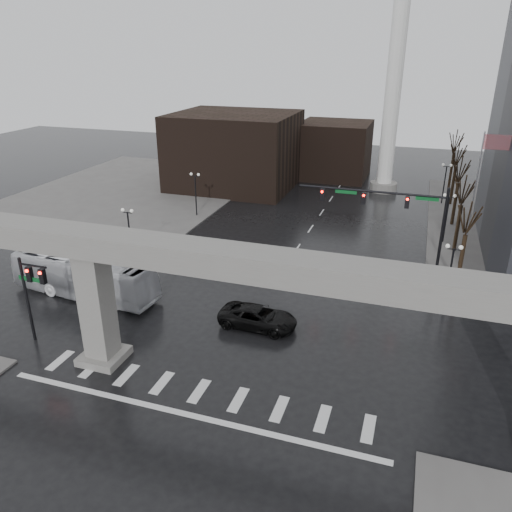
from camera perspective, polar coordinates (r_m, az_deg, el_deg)
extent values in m
plane|color=black|center=(30.56, -5.71, -14.02)|extent=(160.00, 160.00, 0.00)
cube|color=#625F5D|center=(70.99, -13.31, 7.45)|extent=(28.00, 36.00, 0.15)
cube|color=gray|center=(26.55, -6.38, -0.08)|extent=(48.00, 2.20, 1.40)
cube|color=gray|center=(31.77, -17.66, -5.74)|extent=(1.60, 1.60, 7.30)
cube|color=gray|center=(33.48, -16.96, -10.86)|extent=(2.60, 2.60, 0.50)
cube|color=black|center=(69.89, -2.45, 11.95)|extent=(16.00, 14.00, 10.00)
cube|color=black|center=(76.49, 8.93, 11.90)|extent=(10.00, 10.00, 8.00)
cylinder|color=white|center=(68.32, 15.58, 19.40)|extent=(2.00, 2.00, 30.00)
cylinder|color=gray|center=(70.51, 14.34, 7.69)|extent=(3.60, 3.60, 1.20)
cylinder|color=black|center=(43.39, 20.44, 2.19)|extent=(0.24, 0.24, 8.00)
cylinder|color=black|center=(42.54, 12.95, 7.22)|extent=(12.00, 0.18, 0.18)
cube|color=black|center=(42.56, 16.89, 5.90)|extent=(0.35, 0.30, 1.00)
cube|color=black|center=(42.76, 12.20, 6.46)|extent=(0.35, 0.30, 1.00)
cube|color=black|center=(43.24, 7.58, 6.96)|extent=(0.35, 0.30, 1.00)
sphere|color=#FF0C05|center=(42.31, 16.92, 6.22)|extent=(0.20, 0.20, 0.20)
cube|color=#0B5221|center=(42.44, 18.98, 6.23)|extent=(1.80, 0.05, 0.35)
cube|color=#0B5221|center=(42.81, 10.25, 7.26)|extent=(1.80, 0.05, 0.35)
cylinder|color=black|center=(35.88, -24.67, -4.59)|extent=(0.20, 0.20, 6.00)
cylinder|color=black|center=(34.19, -24.14, -1.01)|extent=(2.00, 0.14, 0.14)
cube|color=black|center=(34.70, -24.47, -1.90)|extent=(0.35, 0.30, 1.00)
cube|color=black|center=(34.05, -23.21, -2.15)|extent=(0.35, 0.30, 1.00)
cube|color=#0B5221|center=(34.90, -24.49, -2.40)|extent=(1.60, 0.05, 0.30)
cylinder|color=silver|center=(46.01, 23.48, 5.50)|extent=(0.12, 0.12, 12.00)
cube|color=red|center=(45.00, 25.81, 11.63)|extent=(2.00, 0.03, 1.20)
cylinder|color=black|center=(39.57, 21.19, -2.43)|extent=(0.14, 0.14, 4.80)
cube|color=black|center=(38.68, 21.68, 0.72)|extent=(0.90, 0.06, 0.06)
sphere|color=silver|center=(38.58, 21.06, 1.07)|extent=(0.32, 0.32, 0.32)
sphere|color=silver|center=(38.65, 22.38, 0.91)|extent=(0.32, 0.32, 0.32)
cylinder|color=black|center=(52.65, 20.88, 3.81)|extent=(0.14, 0.14, 4.80)
cube|color=black|center=(51.99, 21.24, 6.26)|extent=(0.90, 0.06, 0.06)
sphere|color=silver|center=(51.91, 20.78, 6.53)|extent=(0.32, 0.32, 0.32)
sphere|color=silver|center=(51.96, 21.77, 6.40)|extent=(0.32, 0.32, 0.32)
cylinder|color=black|center=(66.11, 20.69, 7.55)|extent=(0.14, 0.14, 4.80)
cube|color=black|center=(65.59, 20.98, 9.52)|extent=(0.90, 0.06, 0.06)
sphere|color=silver|center=(65.52, 20.61, 9.74)|extent=(0.32, 0.32, 0.32)
sphere|color=silver|center=(65.57, 21.40, 9.64)|extent=(0.32, 0.32, 0.32)
cylinder|color=black|center=(46.17, -14.20, 2.06)|extent=(0.14, 0.14, 4.80)
cube|color=black|center=(45.41, -14.49, 4.83)|extent=(0.90, 0.06, 0.06)
sphere|color=silver|center=(45.59, -14.99, 5.11)|extent=(0.32, 0.32, 0.32)
sphere|color=silver|center=(45.12, -14.03, 5.02)|extent=(0.32, 0.32, 0.32)
cylinder|color=black|center=(57.78, -6.89, 6.80)|extent=(0.14, 0.14, 4.80)
cube|color=black|center=(57.18, -7.01, 9.06)|extent=(0.90, 0.06, 0.06)
sphere|color=silver|center=(57.32, -7.43, 9.28)|extent=(0.32, 0.32, 0.32)
sphere|color=silver|center=(56.94, -6.60, 9.23)|extent=(0.32, 0.32, 0.32)
cylinder|color=black|center=(70.26, -2.03, 9.85)|extent=(0.14, 0.14, 4.80)
cube|color=black|center=(69.77, -2.06, 11.73)|extent=(0.90, 0.06, 0.06)
sphere|color=silver|center=(69.89, -2.41, 11.91)|extent=(0.32, 0.32, 0.32)
sphere|color=silver|center=(69.58, -1.71, 11.87)|extent=(0.32, 0.32, 0.32)
cylinder|color=black|center=(43.37, 22.37, -0.58)|extent=(0.34, 0.34, 4.55)
cylinder|color=black|center=(42.13, 23.12, 4.09)|extent=(0.12, 1.52, 2.98)
cylinder|color=black|center=(42.49, 23.73, 3.80)|extent=(0.83, 1.14, 2.51)
cylinder|color=black|center=(50.84, 22.02, 2.90)|extent=(0.34, 0.34, 4.66)
cylinder|color=black|center=(49.77, 22.67, 7.03)|extent=(0.12, 1.55, 3.05)
cylinder|color=black|center=(50.12, 23.18, 6.76)|extent=(0.85, 1.16, 2.57)
cylinder|color=black|center=(58.45, 21.76, 5.48)|extent=(0.34, 0.34, 4.76)
cylinder|color=black|center=(57.51, 22.33, 9.19)|extent=(0.12, 1.59, 3.11)
cylinder|color=black|center=(57.84, 22.78, 8.94)|extent=(0.86, 1.18, 2.62)
cylinder|color=black|center=(66.16, 21.56, 7.46)|extent=(0.34, 0.34, 4.87)
cylinder|color=black|center=(65.31, 22.07, 10.83)|extent=(0.12, 1.62, 3.18)
cylinder|color=black|center=(65.64, 22.47, 10.60)|extent=(0.88, 1.20, 2.68)
cylinder|color=black|center=(73.92, 21.40, 9.03)|extent=(0.34, 0.34, 4.97)
cylinder|color=black|center=(73.16, 21.87, 12.12)|extent=(0.12, 1.65, 3.25)
cylinder|color=black|center=(73.47, 22.22, 11.90)|extent=(0.89, 1.23, 2.74)
imported|color=black|center=(35.14, 0.23, -7.03)|extent=(5.56, 2.69, 1.53)
imported|color=silver|center=(41.27, -19.05, -2.10)|extent=(12.58, 3.98, 3.45)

